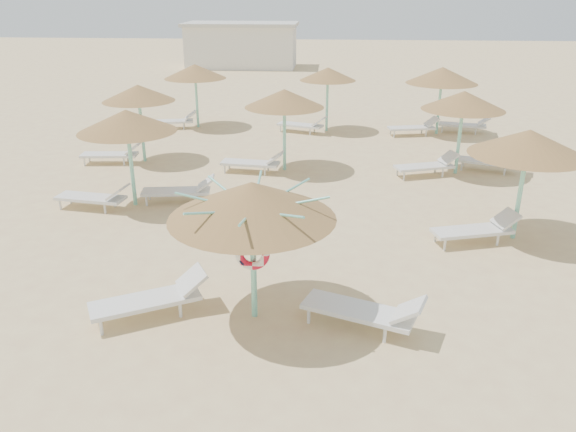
{
  "coord_description": "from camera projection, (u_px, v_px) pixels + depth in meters",
  "views": [
    {
      "loc": [
        0.92,
        -8.66,
        5.67
      ],
      "look_at": [
        0.08,
        2.01,
        1.3
      ],
      "focal_mm": 35.0,
      "sensor_mm": 36.0,
      "label": 1
    }
  ],
  "objects": [
    {
      "name": "palapa_field",
      "position": [
        318.0,
        95.0,
        18.89
      ],
      "size": [
        15.2,
        13.6,
        2.72
      ],
      "color": "#7DD9C2",
      "rests_on": "ground"
    },
    {
      "name": "service_hut",
      "position": [
        242.0,
        45.0,
        42.32
      ],
      "size": [
        8.4,
        4.4,
        3.25
      ],
      "color": "silver",
      "rests_on": "ground"
    },
    {
      "name": "lounger_main_b",
      "position": [
        366.0,
        311.0,
        9.92
      ],
      "size": [
        2.23,
        1.36,
        0.78
      ],
      "rotation": [
        0.0,
        0.0,
        -0.36
      ],
      "color": "silver",
      "rests_on": "ground"
    },
    {
      "name": "lounger_main_a",
      "position": [
        153.0,
        298.0,
        10.33
      ],
      "size": [
        2.18,
        1.58,
        0.77
      ],
      "rotation": [
        0.0,
        0.0,
        0.5
      ],
      "color": "silver",
      "rests_on": "ground"
    },
    {
      "name": "ground",
      "position": [
        275.0,
        324.0,
        10.2
      ],
      "size": [
        120.0,
        120.0,
        0.0
      ],
      "primitive_type": "plane",
      "color": "#DEC687",
      "rests_on": "ground"
    },
    {
      "name": "main_palapa",
      "position": [
        252.0,
        201.0,
        9.59
      ],
      "size": [
        2.93,
        2.93,
        2.63
      ],
      "color": "#7DD9C2",
      "rests_on": "ground"
    }
  ]
}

